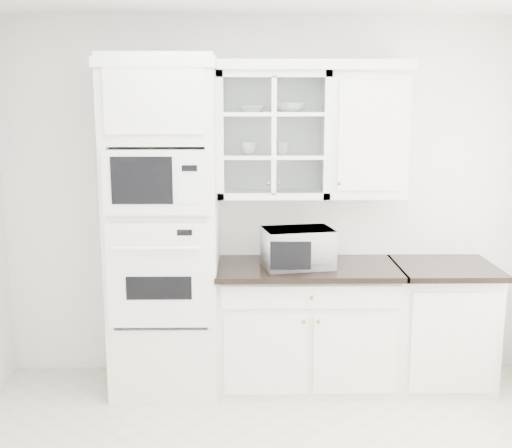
{
  "coord_description": "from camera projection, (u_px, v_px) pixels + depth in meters",
  "views": [
    {
      "loc": [
        -0.16,
        -3.06,
        2.1
      ],
      "look_at": [
        -0.1,
        1.05,
        1.3
      ],
      "focal_mm": 45.0,
      "sensor_mm": 36.0,
      "label": 1
    }
  ],
  "objects": [
    {
      "name": "oven_column",
      "position": [
        164.0,
        228.0,
        4.56
      ],
      "size": [
        0.76,
        0.68,
        2.4
      ],
      "color": "white",
      "rests_on": "ground"
    },
    {
      "name": "base_cabinet_run",
      "position": [
        306.0,
        324.0,
        4.75
      ],
      "size": [
        1.32,
        0.67,
        0.92
      ],
      "color": "white",
      "rests_on": "ground"
    },
    {
      "name": "upper_cabinet_glass",
      "position": [
        273.0,
        135.0,
        4.61
      ],
      "size": [
        0.8,
        0.33,
        0.9
      ],
      "color": "white",
      "rests_on": "room_shell"
    },
    {
      "name": "bowl_a",
      "position": [
        253.0,
        109.0,
        4.56
      ],
      "size": [
        0.23,
        0.23,
        0.05
      ],
      "primitive_type": "imported",
      "rotation": [
        0.0,
        0.0,
        -0.15
      ],
      "color": "white",
      "rests_on": "upper_cabinet_glass"
    },
    {
      "name": "countertop_microwave",
      "position": [
        297.0,
        248.0,
        4.58
      ],
      "size": [
        0.55,
        0.48,
        0.28
      ],
      "primitive_type": "imported",
      "rotation": [
        0.0,
        0.0,
        3.33
      ],
      "color": "white",
      "rests_on": "base_cabinet_run"
    },
    {
      "name": "upper_cabinet_solid",
      "position": [
        366.0,
        135.0,
        4.62
      ],
      "size": [
        0.55,
        0.33,
        0.9
      ],
      "primitive_type": "cube",
      "color": "white",
      "rests_on": "room_shell"
    },
    {
      "name": "room_shell",
      "position": [
        276.0,
        160.0,
        3.49
      ],
      "size": [
        4.0,
        3.5,
        2.7
      ],
      "color": "white",
      "rests_on": "ground"
    },
    {
      "name": "crown_molding",
      "position": [
        259.0,
        65.0,
        4.49
      ],
      "size": [
        2.14,
        0.38,
        0.07
      ],
      "primitive_type": "cube",
      "color": "white",
      "rests_on": "room_shell"
    },
    {
      "name": "extra_base_cabinet",
      "position": [
        441.0,
        324.0,
        4.76
      ],
      "size": [
        0.72,
        0.67,
        0.92
      ],
      "color": "white",
      "rests_on": "ground"
    },
    {
      "name": "cup_a",
      "position": [
        248.0,
        148.0,
        4.63
      ],
      "size": [
        0.13,
        0.13,
        0.09
      ],
      "primitive_type": "imported",
      "rotation": [
        0.0,
        0.0,
        0.19
      ],
      "color": "white",
      "rests_on": "upper_cabinet_glass"
    },
    {
      "name": "bowl_b",
      "position": [
        290.0,
        108.0,
        4.58
      ],
      "size": [
        0.25,
        0.25,
        0.07
      ],
      "primitive_type": "imported",
      "rotation": [
        0.0,
        0.0,
        -0.17
      ],
      "color": "white",
      "rests_on": "upper_cabinet_glass"
    },
    {
      "name": "cup_b",
      "position": [
        283.0,
        148.0,
        4.65
      ],
      "size": [
        0.1,
        0.1,
        0.09
      ],
      "primitive_type": "imported",
      "rotation": [
        0.0,
        0.0,
        0.06
      ],
      "color": "white",
      "rests_on": "upper_cabinet_glass"
    }
  ]
}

